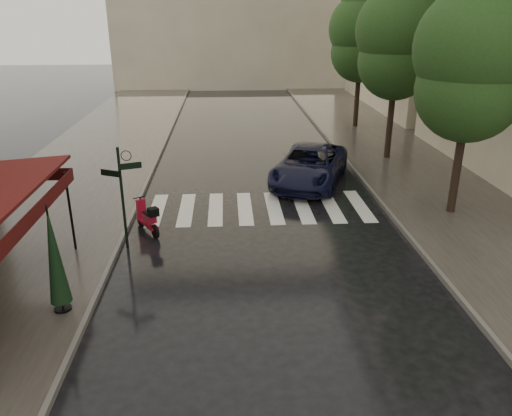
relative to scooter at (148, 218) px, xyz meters
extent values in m
plane|color=black|center=(0.72, -4.09, -0.48)|extent=(120.00, 120.00, 0.00)
cube|color=#38332D|center=(-3.78, 7.91, -0.42)|extent=(6.00, 60.00, 0.12)
cube|color=#38332D|center=(10.97, 7.91, -0.42)|extent=(5.50, 60.00, 0.12)
cube|color=#595651|center=(-0.73, 7.91, -0.41)|extent=(0.12, 60.00, 0.16)
cube|color=#595651|center=(8.17, 7.91, -0.41)|extent=(0.12, 60.00, 0.16)
cube|color=silver|center=(0.02, 1.91, -0.47)|extent=(0.50, 3.20, 0.01)
cube|color=silver|center=(1.07, 1.91, -0.47)|extent=(0.50, 3.20, 0.01)
cube|color=silver|center=(2.12, 1.91, -0.47)|extent=(0.50, 3.20, 0.01)
cube|color=silver|center=(3.17, 1.91, -0.47)|extent=(0.50, 3.20, 0.01)
cube|color=silver|center=(4.22, 1.91, -0.47)|extent=(0.50, 3.20, 0.01)
cube|color=silver|center=(5.27, 1.91, -0.47)|extent=(0.50, 3.20, 0.01)
cube|color=silver|center=(6.32, 1.91, -0.47)|extent=(0.50, 3.20, 0.01)
cube|color=silver|center=(7.37, 1.91, -0.47)|extent=(0.50, 3.20, 0.01)
cube|color=#4B0A10|center=(-1.80, -4.59, 1.87)|extent=(0.04, 7.00, 0.35)
cylinder|color=black|center=(-1.93, -1.34, 0.81)|extent=(0.07, 0.07, 2.35)
cylinder|color=black|center=(-0.48, -1.09, 1.07)|extent=(0.08, 0.08, 3.10)
cube|color=black|center=(-0.18, -1.09, 2.07)|extent=(0.62, 0.26, 0.18)
cube|color=black|center=(-0.76, -1.09, 1.87)|extent=(0.56, 0.29, 0.18)
cylinder|color=black|center=(10.32, 0.91, 1.77)|extent=(0.28, 0.28, 4.26)
sphere|color=#1C3914|center=(10.32, 0.91, 3.82)|extent=(3.40, 3.40, 3.40)
sphere|color=#1C3914|center=(10.32, 0.91, 5.11)|extent=(3.80, 3.80, 3.80)
sphere|color=#1C3914|center=(10.32, 0.91, 6.33)|extent=(2.60, 2.60, 2.60)
cylinder|color=black|center=(10.22, 7.91, 1.88)|extent=(0.28, 0.28, 4.48)
sphere|color=#1C3914|center=(10.22, 7.91, 4.04)|extent=(3.40, 3.40, 3.40)
sphere|color=#1C3914|center=(10.22, 7.91, 5.40)|extent=(3.80, 3.80, 3.80)
cylinder|color=black|center=(10.42, 14.91, 1.82)|extent=(0.28, 0.28, 4.37)
sphere|color=#1C3914|center=(10.42, 14.91, 3.93)|extent=(3.40, 3.40, 3.40)
sphere|color=#1C3914|center=(10.42, 14.91, 5.26)|extent=(3.80, 3.80, 3.80)
sphere|color=#1C3914|center=(10.42, 14.91, 6.50)|extent=(2.60, 2.60, 2.60)
cylinder|color=black|center=(0.27, -0.44, -0.26)|extent=(0.31, 0.42, 0.44)
cylinder|color=black|center=(-0.33, 0.53, -0.26)|extent=(0.31, 0.42, 0.44)
cube|color=maroon|center=(-0.04, 0.07, -0.19)|extent=(0.84, 1.14, 0.09)
cube|color=maroon|center=(0.08, -0.13, 0.08)|extent=(0.49, 0.57, 0.25)
cube|color=maroon|center=(-0.26, 0.42, 0.16)|extent=(0.31, 0.25, 0.68)
cylinder|color=black|center=(-0.30, 0.49, 0.54)|extent=(0.37, 0.25, 0.03)
cube|color=black|center=(0.25, -0.41, 0.38)|extent=(0.39, 0.39, 0.25)
imported|color=black|center=(5.94, 4.68, 0.27)|extent=(4.24, 5.92, 1.50)
cylinder|color=black|center=(-1.35, -4.58, -0.34)|extent=(0.40, 0.40, 0.05)
cylinder|color=black|center=(-1.35, -4.58, 0.93)|extent=(0.04, 0.04, 2.48)
cone|color=black|center=(-1.35, -4.58, 1.05)|extent=(0.49, 0.49, 2.36)
camera|label=1|loc=(2.55, -14.81, 6.12)|focal=35.00mm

